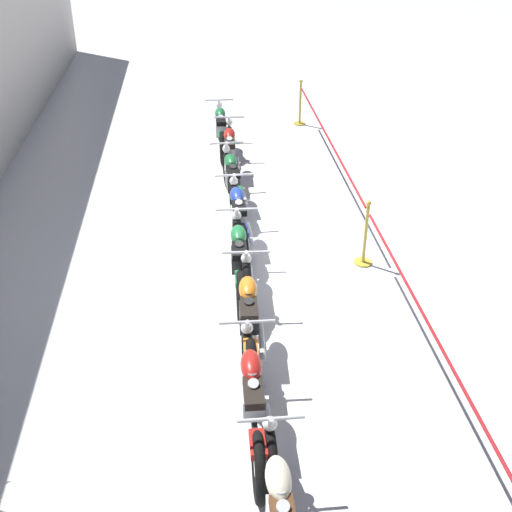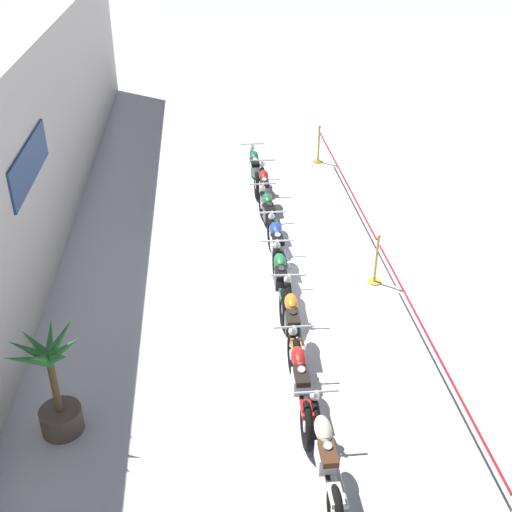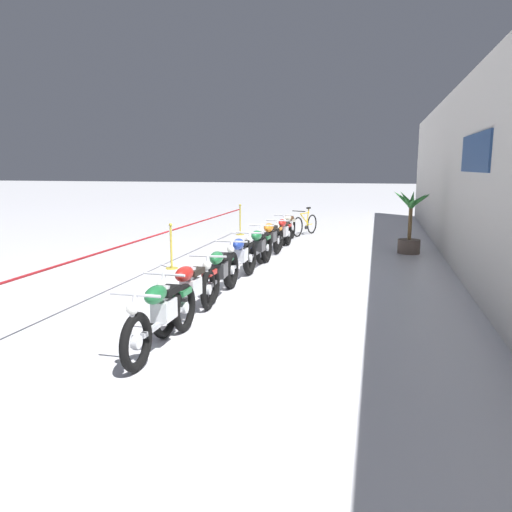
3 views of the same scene
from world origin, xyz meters
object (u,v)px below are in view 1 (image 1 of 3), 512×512
(motorcycle_red_6, at_px, (230,153))
(stanchion_mid_right, at_px, (300,109))
(motorcycle_green_5, at_px, (232,181))
(stanchion_far_left, at_px, (391,265))
(motorcycle_red_1, at_px, (253,399))
(motorcycle_green_7, at_px, (221,130))
(motorcycle_green_3, at_px, (239,261))
(stanchion_mid_left, at_px, (365,243))
(motorcycle_blue_4, at_px, (238,219))
(motorcycle_orange_2, at_px, (249,319))

(motorcycle_red_6, xyz_separation_m, stanchion_mid_right, (2.77, -1.81, -0.10))
(motorcycle_green_5, relative_size, stanchion_far_left, 0.18)
(motorcycle_red_1, distance_m, motorcycle_green_7, 8.04)
(motorcycle_red_1, distance_m, motorcycle_green_3, 2.73)
(motorcycle_red_6, bearing_deg, motorcycle_green_3, 178.37)
(motorcycle_green_3, xyz_separation_m, motorcycle_green_5, (2.72, -0.08, 0.00))
(motorcycle_red_1, bearing_deg, stanchion_mid_left, -31.32)
(motorcycle_green_7, height_order, stanchion_mid_left, stanchion_mid_left)
(motorcycle_red_1, distance_m, stanchion_far_left, 2.81)
(motorcycle_green_5, height_order, stanchion_far_left, stanchion_far_left)
(motorcycle_red_1, bearing_deg, motorcycle_green_7, -0.47)
(motorcycle_red_1, xyz_separation_m, motorcycle_red_6, (6.80, -0.18, -0.01))
(motorcycle_red_1, bearing_deg, motorcycle_blue_4, -2.04)
(motorcycle_blue_4, height_order, stanchion_mid_right, stanchion_mid_right)
(motorcycle_red_6, distance_m, stanchion_far_left, 5.16)
(motorcycle_red_6, height_order, stanchion_mid_left, stanchion_mid_left)
(motorcycle_orange_2, height_order, stanchion_mid_left, stanchion_mid_left)
(motorcycle_green_7, xyz_separation_m, stanchion_mid_right, (1.52, -1.92, -0.10))
(motorcycle_green_5, distance_m, motorcycle_red_6, 1.35)
(motorcycle_green_3, distance_m, motorcycle_blue_4, 1.28)
(motorcycle_red_6, height_order, stanchion_far_left, stanchion_far_left)
(motorcycle_green_3, distance_m, stanchion_mid_left, 2.00)
(motorcycle_green_3, bearing_deg, stanchion_far_left, -111.51)
(stanchion_far_left, bearing_deg, stanchion_mid_left, -0.00)
(motorcycle_green_5, bearing_deg, motorcycle_red_1, 178.54)
(motorcycle_green_7, relative_size, stanchion_far_left, 0.17)
(motorcycle_red_1, xyz_separation_m, motorcycle_blue_4, (4.01, -0.14, -0.00))
(motorcycle_orange_2, xyz_separation_m, motorcycle_green_3, (1.37, 0.01, -0.02))
(motorcycle_green_5, bearing_deg, motorcycle_blue_4, -179.84)
(motorcycle_red_1, height_order, stanchion_mid_left, stanchion_mid_left)
(motorcycle_green_5, height_order, motorcycle_green_7, motorcycle_green_7)
(motorcycle_green_5, bearing_deg, motorcycle_green_3, 178.40)
(motorcycle_green_3, bearing_deg, motorcycle_green_5, -1.60)
(motorcycle_green_7, xyz_separation_m, stanchion_mid_left, (-4.78, -1.92, -0.10))
(motorcycle_red_1, xyz_separation_m, stanchion_mid_right, (9.56, -1.98, -0.11))
(stanchion_far_left, bearing_deg, motorcycle_red_6, 20.52)
(motorcycle_blue_4, relative_size, stanchion_mid_right, 2.01)
(motorcycle_orange_2, distance_m, motorcycle_green_7, 6.68)
(motorcycle_green_7, bearing_deg, motorcycle_red_6, -174.87)
(motorcycle_blue_4, xyz_separation_m, motorcycle_green_5, (1.44, 0.00, 0.00))
(motorcycle_green_5, xyz_separation_m, stanchion_mid_right, (4.11, -1.85, -0.11))
(stanchion_mid_left, relative_size, stanchion_mid_right, 1.00)
(motorcycle_blue_4, relative_size, motorcycle_red_6, 0.90)
(motorcycle_red_6, bearing_deg, motorcycle_blue_4, 179.27)
(motorcycle_green_7, xyz_separation_m, stanchion_far_left, (-6.07, -1.92, 0.29))
(motorcycle_red_1, distance_m, motorcycle_green_5, 5.45)
(motorcycle_blue_4, bearing_deg, stanchion_far_left, -137.91)
(stanchion_mid_left, bearing_deg, motorcycle_red_6, 27.03)
(motorcycle_green_3, height_order, stanchion_mid_right, stanchion_mid_right)
(stanchion_mid_left, height_order, stanchion_mid_right, same)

